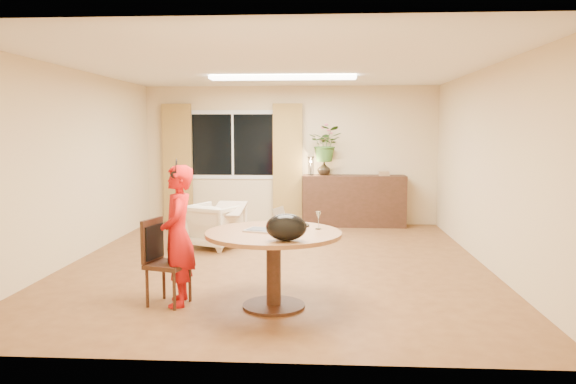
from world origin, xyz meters
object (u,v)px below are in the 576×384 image
object	(u,v)px
dining_chair	(168,262)
armchair	(215,226)
sideboard	(354,201)
dining_table	(274,248)
child	(178,235)

from	to	relation	value
dining_chair	armchair	distance (m)	2.82
dining_chair	sideboard	xyz separation A→B (m)	(2.14, 4.87, 0.03)
armchair	sideboard	size ratio (longest dim) A/B	0.39
dining_chair	dining_table	bearing A→B (deg)	14.20
dining_table	child	xyz separation A→B (m)	(-0.98, 0.05, 0.11)
dining_chair	armchair	xyz separation A→B (m)	(-0.06, 2.82, -0.10)
dining_table	armchair	world-z (taller)	dining_table
child	armchair	size ratio (longest dim) A/B	1.94
dining_chair	child	size ratio (longest dim) A/B	0.61
dining_table	sideboard	world-z (taller)	sideboard
armchair	sideboard	bearing A→B (deg)	-112.58
sideboard	armchair	bearing A→B (deg)	-137.09
dining_table	sideboard	xyz separation A→B (m)	(1.06, 4.90, -0.14)
dining_chair	armchair	size ratio (longest dim) A/B	1.19
dining_table	child	distance (m)	0.99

